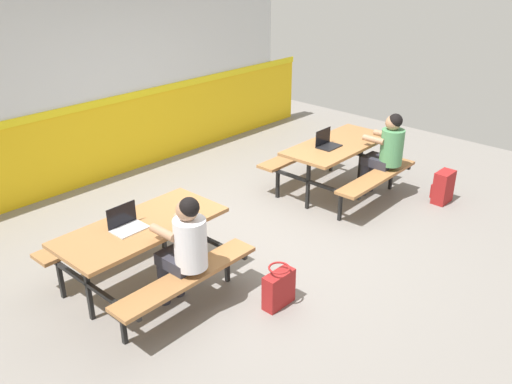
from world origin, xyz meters
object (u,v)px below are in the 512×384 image
at_px(backpack_dark, 443,187).
at_px(student_further, 386,149).
at_px(laptop_silver, 127,224).
at_px(student_nearer, 185,245).
at_px(tote_bag_bright, 279,288).
at_px(picnic_table_left, 143,240).
at_px(laptop_dark, 327,143).
at_px(picnic_table_right, 337,155).

bearing_deg(backpack_dark, student_further, 122.28).
height_order(laptop_silver, backpack_dark, laptop_silver).
bearing_deg(backpack_dark, student_nearer, 169.65).
bearing_deg(tote_bag_bright, student_further, 11.12).
xyz_separation_m(picnic_table_left, backpack_dark, (3.94, -1.26, -0.36)).
relative_size(laptop_silver, backpack_dark, 0.74).
height_order(student_further, laptop_silver, student_further).
bearing_deg(tote_bag_bright, laptop_dark, 26.48).
bearing_deg(picnic_table_right, laptop_silver, 178.66).
relative_size(picnic_table_left, student_nearer, 1.37).
relative_size(picnic_table_left, laptop_silver, 5.11).
bearing_deg(picnic_table_left, backpack_dark, -17.75).
bearing_deg(backpack_dark, tote_bag_bright, 177.95).
bearing_deg(student_further, tote_bag_bright, -168.88).
relative_size(picnic_table_left, picnic_table_right, 1.00).
xyz_separation_m(picnic_table_left, laptop_silver, (-0.14, 0.03, 0.21)).
bearing_deg(picnic_table_right, backpack_dark, -58.40).
xyz_separation_m(student_nearer, laptop_dark, (2.92, 0.55, 0.08)).
xyz_separation_m(backpack_dark, tote_bag_bright, (-3.24, 0.12, -0.02)).
xyz_separation_m(picnic_table_right, backpack_dark, (0.75, -1.22, -0.36)).
height_order(student_nearer, tote_bag_bright, student_nearer).
bearing_deg(student_nearer, picnic_table_left, 97.50).
relative_size(student_further, laptop_dark, 3.72).
xyz_separation_m(picnic_table_right, student_nearer, (-3.12, -0.51, 0.14)).
height_order(laptop_dark, backpack_dark, laptop_dark).
distance_m(picnic_table_left, picnic_table_right, 3.19).
height_order(picnic_table_right, laptop_silver, laptop_silver).
relative_size(picnic_table_right, student_further, 1.37).
height_order(picnic_table_left, laptop_dark, laptop_dark).
relative_size(student_nearer, backpack_dark, 2.74).
bearing_deg(student_further, backpack_dark, -57.72).
height_order(backpack_dark, tote_bag_bright, backpack_dark).
relative_size(picnic_table_right, tote_bag_bright, 3.85).
bearing_deg(laptop_silver, student_nearer, -70.48).
distance_m(student_further, backpack_dark, 0.93).
height_order(picnic_table_right, student_further, student_further).
distance_m(picnic_table_right, laptop_dark, 0.30).
xyz_separation_m(student_further, tote_bag_bright, (-2.81, -0.55, -0.51)).
xyz_separation_m(student_nearer, tote_bag_bright, (0.63, -0.59, -0.51)).
height_order(student_further, backpack_dark, student_further).
bearing_deg(picnic_table_left, tote_bag_bright, -58.39).
height_order(picnic_table_left, laptop_silver, laptop_silver).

